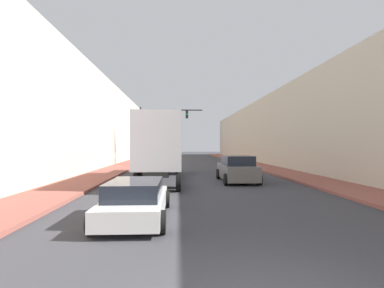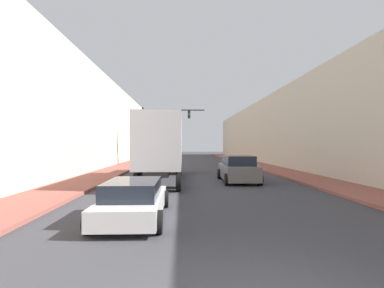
{
  "view_description": "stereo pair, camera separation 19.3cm",
  "coord_description": "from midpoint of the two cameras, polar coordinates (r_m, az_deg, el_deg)",
  "views": [
    {
      "loc": [
        -1.46,
        -4.01,
        2.4
      ],
      "look_at": [
        -0.76,
        11.22,
        2.44
      ],
      "focal_mm": 28.0,
      "sensor_mm": 36.0,
      "label": 1
    },
    {
      "loc": [
        -1.27,
        -4.02,
        2.4
      ],
      "look_at": [
        -0.76,
        11.22,
        2.44
      ],
      "focal_mm": 28.0,
      "sensor_mm": 36.0,
      "label": 2
    }
  ],
  "objects": [
    {
      "name": "sidewalk_left",
      "position": [
        34.63,
        -12.06,
        -4.02
      ],
      "size": [
        2.91,
        80.0,
        0.15
      ],
      "color": "brown",
      "rests_on": "ground"
    },
    {
      "name": "traffic_signal_gantry",
      "position": [
        35.11,
        -6.08,
        3.86
      ],
      "size": [
        7.29,
        0.35,
        6.77
      ],
      "color": "black",
      "rests_on": "ground"
    },
    {
      "name": "building_right",
      "position": [
        36.55,
        19.41,
        2.57
      ],
      "size": [
        6.0,
        80.0,
        8.28
      ],
      "color": "#BCB29E",
      "rests_on": "ground"
    },
    {
      "name": "sidewalk_right",
      "position": [
        35.21,
        12.63,
        -3.95
      ],
      "size": [
        2.91,
        80.0,
        0.15
      ],
      "color": "brown",
      "rests_on": "ground"
    },
    {
      "name": "sedan_car",
      "position": [
        10.03,
        -10.49,
        -10.44
      ],
      "size": [
        2.08,
        4.72,
        1.26
      ],
      "color": "silver",
      "rests_on": "ground"
    },
    {
      "name": "suv_car",
      "position": [
        19.68,
        9.03,
        -4.79
      ],
      "size": [
        2.22,
        4.74,
        1.71
      ],
      "color": "slate",
      "rests_on": "ground"
    },
    {
      "name": "building_left",
      "position": [
        35.69,
        -19.13,
        3.59
      ],
      "size": [
        6.0,
        80.0,
        9.47
      ],
      "color": "beige",
      "rests_on": "ground"
    },
    {
      "name": "semi_truck",
      "position": [
        20.32,
        -5.2,
        -0.58
      ],
      "size": [
        2.44,
        12.29,
        4.08
      ],
      "color": "silver",
      "rests_on": "ground"
    }
  ]
}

